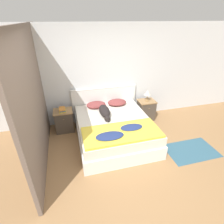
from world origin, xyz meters
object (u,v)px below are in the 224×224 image
Objects in this scene: pillow_left at (96,105)px; dog at (105,112)px; pillow_right at (117,102)px; book_stack at (62,110)px; bed at (114,130)px; table_lamp at (148,93)px; nightstand_left at (64,121)px; nightstand_right at (146,110)px.

pillow_left is 0.50m from dog.
pillow_right reaches higher than book_stack.
pillow_left and pillow_right have the same top height.
bed is 2.58× the size of dog.
pillow_right reaches higher than bed.
book_stack is at bearing -179.18° from table_lamp.
book_stack is (-0.00, -0.03, 0.33)m from nightstand_left.
dog is 1.39m from table_lamp.
nightstand_left is 0.92m from pillow_left.
bed is at bearing -57.52° from dog.
book_stack is at bearing 157.34° from dog.
pillow_left reaches higher than book_stack.
table_lamp is (2.29, 0.03, 0.19)m from book_stack.
nightstand_right is (2.29, 0.00, 0.00)m from nightstand_left.
nightstand_right is 0.52m from table_lamp.
dog reaches higher than pillow_left.
bed is at bearing -148.61° from nightstand_right.
nightstand_left is at bearing -176.92° from pillow_left.
pillow_left is at bearing 3.08° from nightstand_left.
book_stack is (-2.29, -0.03, 0.33)m from nightstand_right.
nightstand_left is 0.33m from book_stack.
bed is at bearing -30.28° from book_stack.
book_stack is (-0.98, 0.41, -0.03)m from dog.
dog is 2.45× the size of table_lamp.
pillow_right reaches higher than nightstand_right.
nightstand_left and nightstand_right have the same top height.
table_lamp is (0.00, 0.01, 0.52)m from nightstand_right.
nightstand_right is 1.87× the size of table_lamp.
book_stack is at bearing -177.06° from pillow_right.
bed is 0.87m from pillow_right.
nightstand_right is at bearing 0.00° from nightstand_left.
dog is (0.98, -0.44, 0.36)m from nightstand_left.
pillow_right is at bearing 1.85° from nightstand_left.
pillow_left is 0.57m from pillow_right.
pillow_right is at bearing 177.28° from table_lamp.
book_stack reaches higher than nightstand_right.
nightstand_right is 0.76× the size of dog.
book_stack is at bearing -179.31° from nightstand_right.
dog is at bearing -161.51° from nightstand_right.
dog is 1.07m from book_stack.
pillow_left is 2.20× the size of book_stack.
book_stack is at bearing 149.72° from bed.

